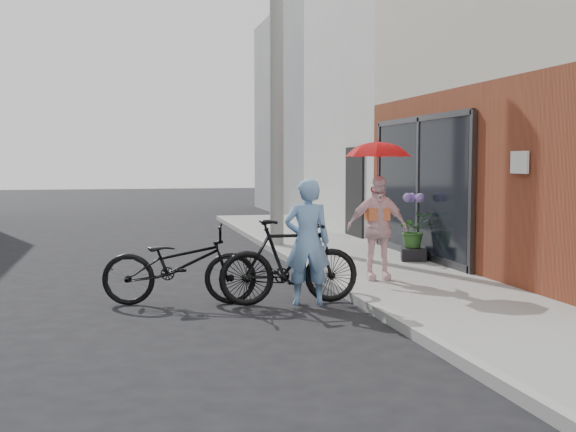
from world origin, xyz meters
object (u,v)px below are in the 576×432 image
object	(u,v)px
officer	(307,242)
bike_left	(180,264)
utility_pole	(277,79)
planter	(413,254)
bike_right	(289,262)
kimono_woman	(377,228)

from	to	relation	value
officer	bike_left	xyz separation A→B (m)	(-1.59, 0.39, -0.29)
utility_pole	planter	world-z (taller)	utility_pole
bike_left	planter	world-z (taller)	bike_left
bike_left	bike_right	xyz separation A→B (m)	(1.37, -0.31, 0.03)
officer	planter	size ratio (longest dim) A/B	3.87
officer	bike_right	distance (m)	0.35
utility_pole	officer	bearing A→B (deg)	-98.21
bike_right	planter	xyz separation A→B (m)	(2.82, 2.64, -0.32)
officer	planter	bearing A→B (deg)	-124.95
kimono_woman	planter	world-z (taller)	kimono_woman
bike_right	utility_pole	bearing A→B (deg)	-10.80
bike_right	bike_left	bearing A→B (deg)	76.86
planter	bike_right	bearing A→B (deg)	-136.88
utility_pole	planter	size ratio (longest dim) A/B	16.78
officer	bike_left	distance (m)	1.66
planter	bike_left	bearing A→B (deg)	-150.95
officer	bike_left	size ratio (longest dim) A/B	0.82
bike_right	planter	bearing A→B (deg)	-47.20
officer	kimono_woman	size ratio (longest dim) A/B	1.08
utility_pole	bike_left	distance (m)	6.49
utility_pole	officer	xyz separation A→B (m)	(-0.81, -5.63, -2.69)
bike_left	bike_right	size ratio (longest dim) A/B	1.07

